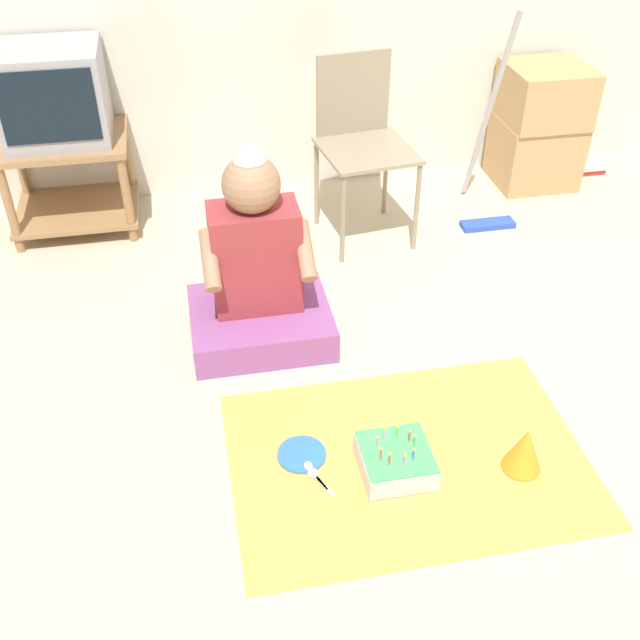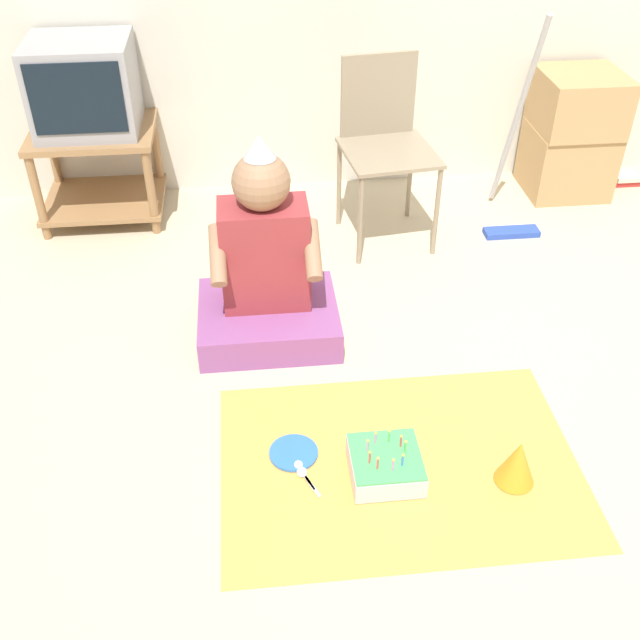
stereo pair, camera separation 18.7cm
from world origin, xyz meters
The scene contains 14 objects.
ground_plane centered at (0.00, 0.00, 0.00)m, with size 16.00×16.00×0.00m, color beige.
tv_stand centered at (-1.62, 1.78, 0.29)m, with size 0.61×0.51×0.48m.
tv centered at (-1.62, 1.79, 0.70)m, with size 0.49×0.45×0.43m.
folding_chair centered at (-0.19, 1.46, 0.52)m, with size 0.47×0.48×0.87m.
cardboard_box_stack centered at (0.91, 1.80, 0.34)m, with size 0.43×0.42×0.66m.
dust_mop centered at (0.48, 1.43, 0.31)m, with size 0.28×0.42×1.09m.
book_pile centered at (1.30, 1.83, 0.03)m, with size 0.17×0.12×0.06m.
person_seated centered at (-0.81, 0.67, 0.28)m, with size 0.58×0.48×0.87m.
party_cloth centered at (-0.40, -0.14, 0.00)m, with size 1.24×0.88×0.01m.
birthday_cake centered at (-0.45, -0.19, 0.05)m, with size 0.24×0.24×0.14m.
party_hat_blue centered at (-0.02, -0.26, 0.09)m, with size 0.13×0.13×0.18m.
paper_plate centered at (-0.76, -0.06, 0.01)m, with size 0.17×0.17×0.01m.
plastic_spoon_near centered at (-0.74, -0.14, 0.01)m, with size 0.07×0.14×0.01m.
plastic_spoon_far centered at (-0.73, -0.17, 0.01)m, with size 0.07×0.14×0.01m.
Camera 2 is at (-0.86, -1.88, 1.97)m, focal length 42.00 mm.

